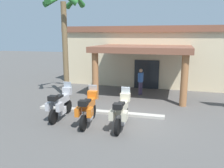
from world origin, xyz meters
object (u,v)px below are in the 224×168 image
Objects in this scene: motorcycle_silver at (60,104)px; palm_tree_roadside at (64,18)px; motel_building at (152,54)px; motorcycle_cream at (122,112)px; pedestrian at (141,80)px; motorcycle_orange at (88,109)px.

palm_tree_roadside reaches higher than motorcycle_silver.
motel_building is 8.60m from palm_tree_roadside.
palm_tree_roadside is at bearing 47.45° from motorcycle_cream.
pedestrian is at bearing -0.25° from motorcycle_cream.
palm_tree_roadside is at bearing 31.55° from motorcycle_orange.
motel_building reaches higher than pedestrian.
palm_tree_roadside reaches higher than motorcycle_orange.
motel_building reaches higher than motorcycle_silver.
motel_building is 6.20× the size of motorcycle_silver.
motel_building is at bearing -13.99° from motorcycle_orange.
motorcycle_orange is (-1.81, -10.71, -1.61)m from motel_building.
motel_building is 10.98m from motorcycle_silver.
motorcycle_cream is (3.04, -0.42, 0.00)m from motorcycle_silver.
pedestrian is (-0.27, -4.95, -1.30)m from motel_building.
motorcycle_cream is (1.52, -0.05, 0.00)m from motorcycle_orange.
palm_tree_roadside is at bearing -126.50° from pedestrian.
motorcycle_orange is at bearing -73.01° from pedestrian.
palm_tree_roadside is (-2.90, 4.00, 4.21)m from motorcycle_orange.
motel_building is 6.20× the size of motorcycle_cream.
palm_tree_roadside is at bearing -123.22° from motel_building.
motel_building is 6.19× the size of motorcycle_orange.
palm_tree_roadside reaches higher than motel_building.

